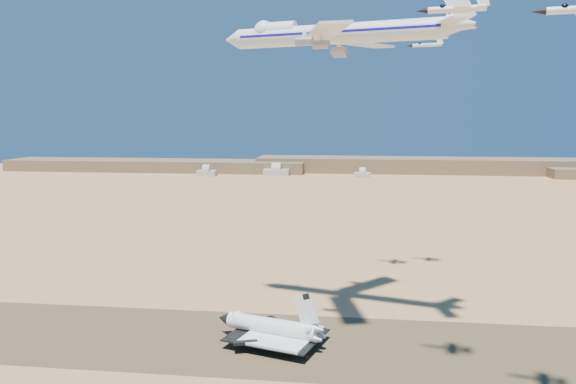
# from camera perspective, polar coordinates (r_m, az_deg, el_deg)

# --- Properties ---
(ground) EXTENTS (1200.00, 1200.00, 0.00)m
(ground) POSITION_cam_1_polar(r_m,az_deg,el_deg) (181.79, -4.71, -14.88)
(ground) COLOR #AD7C4C
(ground) RESTS_ON ground
(runway) EXTENTS (600.00, 50.00, 0.06)m
(runway) POSITION_cam_1_polar(r_m,az_deg,el_deg) (181.77, -4.71, -14.87)
(runway) COLOR brown
(runway) RESTS_ON ground
(ridgeline) EXTENTS (960.00, 90.00, 18.00)m
(ridgeline) POSITION_cam_1_polar(r_m,az_deg,el_deg) (694.83, 9.63, 2.53)
(ridgeline) COLOR brown
(ridgeline) RESTS_ON ground
(hangars) EXTENTS (200.50, 29.50, 30.00)m
(hangars) POSITION_cam_1_polar(r_m,az_deg,el_deg) (653.36, -1.60, 2.06)
(hangars) COLOR beige
(hangars) RESTS_ON ground
(shuttle) EXTENTS (36.27, 28.69, 17.69)m
(shuttle) POSITION_cam_1_polar(r_m,az_deg,el_deg) (178.26, -1.75, -13.67)
(shuttle) COLOR silver
(shuttle) RESTS_ON runway
(carrier_747) EXTENTS (80.99, 60.74, 20.20)m
(carrier_747) POSITION_cam_1_polar(r_m,az_deg,el_deg) (184.55, 4.21, 15.70)
(carrier_747) COLOR white
(crew_a) EXTENTS (0.63, 0.77, 1.83)m
(crew_a) POSITION_cam_1_polar(r_m,az_deg,el_deg) (174.33, 0.10, -15.53)
(crew_a) COLOR #C93B0B
(crew_a) RESTS_ON runway
(crew_b) EXTENTS (0.57, 0.88, 1.70)m
(crew_b) POSITION_cam_1_polar(r_m,az_deg,el_deg) (172.12, 0.89, -15.87)
(crew_b) COLOR #C93B0B
(crew_b) RESTS_ON runway
(crew_c) EXTENTS (0.97, 1.10, 1.68)m
(crew_c) POSITION_cam_1_polar(r_m,az_deg,el_deg) (168.07, 1.93, -16.48)
(crew_c) COLOR #C93B0B
(crew_c) RESTS_ON runway
(chase_jet_a) EXTENTS (16.07, 9.01, 4.03)m
(chase_jet_a) POSITION_cam_1_polar(r_m,az_deg,el_deg) (139.10, 16.63, 17.40)
(chase_jet_a) COLOR white
(chase_jet_d) EXTENTS (15.77, 9.04, 3.99)m
(chase_jet_d) POSITION_cam_1_polar(r_m,az_deg,el_deg) (237.01, 9.78, 15.03)
(chase_jet_d) COLOR white
(chase_jet_e) EXTENTS (14.68, 8.37, 3.71)m
(chase_jet_e) POSITION_cam_1_polar(r_m,az_deg,el_deg) (245.10, 13.87, 14.30)
(chase_jet_e) COLOR white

